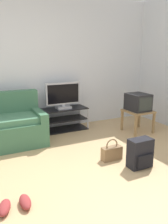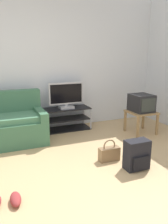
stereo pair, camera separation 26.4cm
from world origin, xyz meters
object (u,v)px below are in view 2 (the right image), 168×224
(flat_tv, at_px, (66,96))
(backpack, at_px, (137,155))
(crt_tv, at_px, (141,103))
(tv_stand, at_px, (66,119))
(sneakers_pair, at_px, (5,201))
(handbag, at_px, (109,153))
(side_table, at_px, (141,115))

(flat_tv, relative_size, backpack, 1.73)
(crt_tv, bearing_deg, tv_stand, 149.16)
(sneakers_pair, bearing_deg, backpack, 4.75)
(flat_tv, xyz_separation_m, crt_tv, (1.29, -0.75, -0.10))
(backpack, bearing_deg, sneakers_pair, -165.45)
(tv_stand, xyz_separation_m, handbag, (0.12, -1.64, -0.12))
(side_table, height_order, backpack, side_table)
(crt_tv, bearing_deg, handbag, -143.56)
(flat_tv, relative_size, crt_tv, 1.62)
(handbag, bearing_deg, sneakers_pair, -161.23)
(flat_tv, height_order, crt_tv, flat_tv)
(flat_tv, height_order, handbag, flat_tv)
(side_table, bearing_deg, tv_stand, 148.64)
(side_table, relative_size, sneakers_pair, 1.37)
(side_table, height_order, handbag, side_table)
(handbag, bearing_deg, flat_tv, 94.34)
(tv_stand, height_order, crt_tv, crt_tv)
(side_table, height_order, sneakers_pair, side_table)
(flat_tv, height_order, side_table, flat_tv)
(crt_tv, distance_m, sneakers_pair, 3.08)
(tv_stand, height_order, side_table, tv_stand)
(backpack, xyz_separation_m, sneakers_pair, (-1.75, -0.14, -0.16))
(crt_tv, xyz_separation_m, sneakers_pair, (-2.69, -1.38, -0.57))
(tv_stand, bearing_deg, handbag, -85.72)
(tv_stand, relative_size, backpack, 2.35)
(tv_stand, bearing_deg, crt_tv, -30.84)
(backpack, xyz_separation_m, handbag, (-0.22, 0.37, -0.09))
(sneakers_pair, bearing_deg, side_table, 26.89)
(tv_stand, height_order, sneakers_pair, tv_stand)
(side_table, bearing_deg, crt_tv, 90.00)
(flat_tv, distance_m, sneakers_pair, 2.64)
(side_table, distance_m, crt_tv, 0.24)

